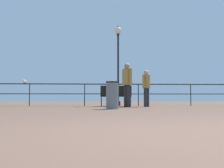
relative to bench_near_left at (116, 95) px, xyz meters
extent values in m
plane|color=brown|center=(-0.16, -9.04, -0.51)|extent=(60.00, 60.00, 0.00)
cube|color=#2A2C1C|center=(-0.16, 0.67, 0.54)|extent=(18.27, 0.05, 0.05)
cube|color=#2A2C1C|center=(-0.16, 0.67, 0.07)|extent=(18.27, 0.04, 0.04)
cylinder|color=#2A2C1C|center=(-4.07, 0.67, 0.02)|extent=(0.04, 0.04, 1.05)
cylinder|color=#2A2C1C|center=(-1.46, 0.67, 0.02)|extent=(0.04, 0.04, 1.05)
cylinder|color=#2A2C1C|center=(1.15, 0.67, 0.02)|extent=(0.04, 0.04, 1.05)
cylinder|color=#2A2C1C|center=(3.76, 0.67, 0.02)|extent=(0.04, 0.04, 1.05)
cube|color=black|center=(0.00, 0.09, -0.05)|extent=(1.42, 0.54, 0.05)
cube|color=black|center=(0.00, -0.15, 0.19)|extent=(1.41, 0.16, 0.48)
cube|color=black|center=(0.67, 0.08, -0.28)|extent=(0.05, 0.46, 0.46)
cube|color=black|center=(0.67, 0.28, 0.09)|extent=(0.04, 0.36, 0.04)
cube|color=black|center=(-0.66, 0.10, -0.28)|extent=(0.05, 0.46, 0.46)
cube|color=black|center=(-0.66, 0.31, 0.09)|extent=(0.04, 0.36, 0.04)
cylinder|color=black|center=(0.19, 0.97, -0.40)|extent=(0.22, 0.22, 0.22)
cylinder|color=black|center=(0.19, 0.97, 1.37)|extent=(0.09, 0.09, 3.32)
cylinder|color=black|center=(0.19, 0.97, 3.06)|extent=(0.15, 0.15, 0.06)
sphere|color=#E7EFC9|center=(0.19, 0.97, 3.27)|extent=(0.36, 0.36, 0.36)
cone|color=black|center=(0.19, 0.97, 3.50)|extent=(0.11, 0.11, 0.10)
cylinder|color=#272B32|center=(1.20, -0.86, -0.11)|extent=(0.14, 0.14, 0.80)
cylinder|color=#272B32|center=(1.31, -0.76, -0.11)|extent=(0.14, 0.14, 0.80)
cylinder|color=#AA803A|center=(1.26, -0.81, 0.57)|extent=(0.30, 0.30, 0.57)
cylinder|color=#AA803A|center=(1.11, -0.95, 0.59)|extent=(0.10, 0.10, 0.54)
cylinder|color=#AA803A|center=(1.41, -0.68, 0.59)|extent=(0.10, 0.10, 0.54)
sphere|color=tan|center=(1.26, -0.81, 0.96)|extent=(0.21, 0.21, 0.21)
cylinder|color=#272424|center=(0.42, -1.28, -0.05)|extent=(0.16, 0.16, 0.92)
cylinder|color=#272424|center=(0.33, -1.13, -0.05)|extent=(0.16, 0.16, 0.92)
cylinder|color=#A47F3A|center=(0.38, -1.20, 0.73)|extent=(0.35, 0.35, 0.66)
cylinder|color=#A47F3A|center=(0.50, -1.40, 0.75)|extent=(0.12, 0.12, 0.62)
cylinder|color=#A47F3A|center=(0.26, -1.01, 0.75)|extent=(0.12, 0.12, 0.62)
sphere|color=#A28060|center=(0.38, -1.20, 1.18)|extent=(0.24, 0.24, 0.24)
ellipsoid|color=white|center=(-4.28, 0.67, 0.64)|extent=(0.28, 0.26, 0.13)
ellipsoid|color=gray|center=(-4.28, 0.67, 0.66)|extent=(0.24, 0.22, 0.05)
sphere|color=white|center=(-4.37, 0.74, 0.70)|extent=(0.11, 0.11, 0.11)
cone|color=gold|center=(-4.43, 0.78, 0.70)|extent=(0.07, 0.07, 0.04)
cube|color=gray|center=(-4.18, 0.59, 0.64)|extent=(0.11, 0.10, 0.02)
cylinder|color=slate|center=(-0.34, -3.05, -0.07)|extent=(0.42, 0.42, 0.88)
cylinder|color=black|center=(-0.34, -3.05, 0.39)|extent=(0.44, 0.44, 0.04)
camera|label=1|loc=(-0.84, -11.43, -0.17)|focal=40.12mm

